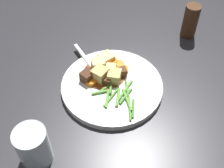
# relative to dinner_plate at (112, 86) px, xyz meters

# --- Properties ---
(ground_plane) EXTENTS (3.00, 3.00, 0.00)m
(ground_plane) POSITION_rel_dinner_plate_xyz_m (0.00, 0.00, -0.01)
(ground_plane) COLOR #2D2D33
(dinner_plate) EXTENTS (0.27, 0.27, 0.02)m
(dinner_plate) POSITION_rel_dinner_plate_xyz_m (0.00, 0.00, 0.00)
(dinner_plate) COLOR white
(dinner_plate) RESTS_ON ground_plane
(stew_sauce) EXTENTS (0.12, 0.12, 0.00)m
(stew_sauce) POSITION_rel_dinner_plate_xyz_m (0.04, 0.01, 0.01)
(stew_sauce) COLOR brown
(stew_sauce) RESTS_ON dinner_plate
(carrot_slice_0) EXTENTS (0.04, 0.04, 0.01)m
(carrot_slice_0) POSITION_rel_dinner_plate_xyz_m (0.02, 0.05, 0.01)
(carrot_slice_0) COLOR orange
(carrot_slice_0) RESTS_ON dinner_plate
(carrot_slice_1) EXTENTS (0.03, 0.03, 0.01)m
(carrot_slice_1) POSITION_rel_dinner_plate_xyz_m (0.03, 0.00, 0.01)
(carrot_slice_1) COLOR orange
(carrot_slice_1) RESTS_ON dinner_plate
(carrot_slice_2) EXTENTS (0.04, 0.04, 0.01)m
(carrot_slice_2) POSITION_rel_dinner_plate_xyz_m (0.07, -0.01, 0.02)
(carrot_slice_2) COLOR orange
(carrot_slice_2) RESTS_ON dinner_plate
(carrot_slice_3) EXTENTS (0.03, 0.03, 0.01)m
(carrot_slice_3) POSITION_rel_dinner_plate_xyz_m (0.06, -0.03, 0.01)
(carrot_slice_3) COLOR orange
(carrot_slice_3) RESTS_ON dinner_plate
(carrot_slice_4) EXTENTS (0.05, 0.05, 0.01)m
(carrot_slice_4) POSITION_rel_dinner_plate_xyz_m (0.04, -0.04, 0.01)
(carrot_slice_4) COLOR orange
(carrot_slice_4) RESTS_ON dinner_plate
(potato_chunk_0) EXTENTS (0.05, 0.05, 0.03)m
(potato_chunk_0) POSITION_rel_dinner_plate_xyz_m (0.09, -0.00, 0.02)
(potato_chunk_0) COLOR #EAD68C
(potato_chunk_0) RESTS_ON dinner_plate
(potato_chunk_1) EXTENTS (0.05, 0.05, 0.04)m
(potato_chunk_1) POSITION_rel_dinner_plate_xyz_m (0.02, 0.03, 0.03)
(potato_chunk_1) COLOR #DBBC6B
(potato_chunk_1) RESTS_ON dinner_plate
(potato_chunk_2) EXTENTS (0.03, 0.04, 0.03)m
(potato_chunk_2) POSITION_rel_dinner_plate_xyz_m (0.06, 0.03, 0.03)
(potato_chunk_2) COLOR #EAD68C
(potato_chunk_2) RESTS_ON dinner_plate
(potato_chunk_3) EXTENTS (0.05, 0.05, 0.03)m
(potato_chunk_3) POSITION_rel_dinner_plate_xyz_m (0.01, -0.01, 0.02)
(potato_chunk_3) COLOR #DBBC6B
(potato_chunk_3) RESTS_ON dinner_plate
(potato_chunk_4) EXTENTS (0.03, 0.04, 0.02)m
(potato_chunk_4) POSITION_rel_dinner_plate_xyz_m (0.05, -0.01, 0.02)
(potato_chunk_4) COLOR #E5CC7A
(potato_chunk_4) RESTS_ON dinner_plate
(meat_chunk_0) EXTENTS (0.04, 0.04, 0.03)m
(meat_chunk_0) POSITION_rel_dinner_plate_xyz_m (0.03, 0.06, 0.02)
(meat_chunk_0) COLOR #4C2B19
(meat_chunk_0) RESTS_ON dinner_plate
(meat_chunk_1) EXTENTS (0.02, 0.03, 0.02)m
(meat_chunk_1) POSITION_rel_dinner_plate_xyz_m (0.03, -0.03, 0.02)
(meat_chunk_1) COLOR #56331E
(meat_chunk_1) RESTS_ON dinner_plate
(meat_chunk_2) EXTENTS (0.04, 0.04, 0.02)m
(meat_chunk_2) POSITION_rel_dinner_plate_xyz_m (0.01, 0.01, 0.02)
(meat_chunk_2) COLOR #56331E
(meat_chunk_2) RESTS_ON dinner_plate
(green_bean_0) EXTENTS (0.06, 0.05, 0.01)m
(green_bean_0) POSITION_rel_dinner_plate_xyz_m (-0.05, 0.01, 0.01)
(green_bean_0) COLOR #599E38
(green_bean_0) RESTS_ON dinner_plate
(green_bean_1) EXTENTS (0.06, 0.02, 0.01)m
(green_bean_1) POSITION_rel_dinner_plate_xyz_m (-0.05, 0.02, 0.01)
(green_bean_1) COLOR #66AD42
(green_bean_1) RESTS_ON dinner_plate
(green_bean_2) EXTENTS (0.07, 0.02, 0.01)m
(green_bean_2) POSITION_rel_dinner_plate_xyz_m (-0.09, -0.03, 0.01)
(green_bean_2) COLOR #599E38
(green_bean_2) RESTS_ON dinner_plate
(green_bean_3) EXTENTS (0.06, 0.02, 0.01)m
(green_bean_3) POSITION_rel_dinner_plate_xyz_m (-0.05, -0.01, 0.01)
(green_bean_3) COLOR #66AD42
(green_bean_3) RESTS_ON dinner_plate
(green_bean_4) EXTENTS (0.06, 0.01, 0.01)m
(green_bean_4) POSITION_rel_dinner_plate_xyz_m (-0.03, -0.04, 0.01)
(green_bean_4) COLOR #599E38
(green_bean_4) RESTS_ON dinner_plate
(green_bean_5) EXTENTS (0.05, 0.08, 0.01)m
(green_bean_5) POSITION_rel_dinner_plate_xyz_m (-0.01, 0.01, 0.01)
(green_bean_5) COLOR #599E38
(green_bean_5) RESTS_ON dinner_plate
(green_bean_6) EXTENTS (0.06, 0.06, 0.01)m
(green_bean_6) POSITION_rel_dinner_plate_xyz_m (-0.03, -0.03, 0.01)
(green_bean_6) COLOR #66AD42
(green_bean_6) RESTS_ON dinner_plate
(green_bean_7) EXTENTS (0.05, 0.04, 0.01)m
(green_bean_7) POSITION_rel_dinner_plate_xyz_m (-0.05, -0.03, 0.01)
(green_bean_7) COLOR #4C8E33
(green_bean_7) RESTS_ON dinner_plate
(green_bean_8) EXTENTS (0.06, 0.02, 0.01)m
(green_bean_8) POSITION_rel_dinner_plate_xyz_m (-0.09, -0.03, 0.01)
(green_bean_8) COLOR #4C8E33
(green_bean_8) RESTS_ON dinner_plate
(green_bean_9) EXTENTS (0.01, 0.05, 0.01)m
(green_bean_9) POSITION_rel_dinner_plate_xyz_m (-0.02, 0.03, 0.01)
(green_bean_9) COLOR #66AD42
(green_bean_9) RESTS_ON dinner_plate
(green_bean_10) EXTENTS (0.05, 0.02, 0.01)m
(green_bean_10) POSITION_rel_dinner_plate_xyz_m (-0.01, 0.01, 0.01)
(green_bean_10) COLOR #4C8E33
(green_bean_10) RESTS_ON dinner_plate
(green_bean_11) EXTENTS (0.07, 0.01, 0.01)m
(green_bean_11) POSITION_rel_dinner_plate_xyz_m (-0.06, -0.03, 0.01)
(green_bean_11) COLOR #66AD42
(green_bean_11) RESTS_ON dinner_plate
(fork) EXTENTS (0.17, 0.07, 0.00)m
(fork) POSITION_rel_dinner_plate_xyz_m (0.09, 0.05, 0.01)
(fork) COLOR silver
(fork) RESTS_ON dinner_plate
(water_glass) EXTENTS (0.07, 0.07, 0.10)m
(water_glass) POSITION_rel_dinner_plate_xyz_m (-0.17, 0.20, 0.04)
(water_glass) COLOR silver
(water_glass) RESTS_ON ground_plane
(pepper_mill) EXTENTS (0.05, 0.05, 0.11)m
(pepper_mill) POSITION_rel_dinner_plate_xyz_m (0.18, -0.28, 0.05)
(pepper_mill) COLOR #4C2D19
(pepper_mill) RESTS_ON ground_plane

